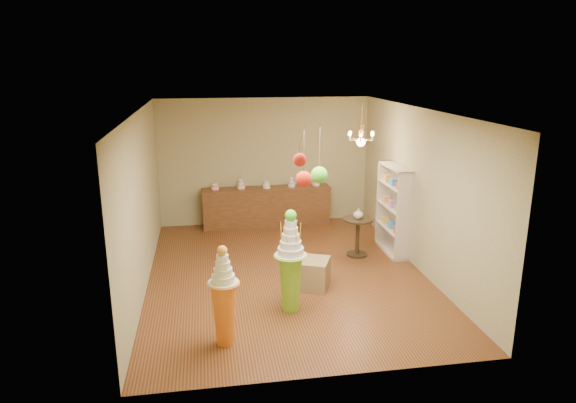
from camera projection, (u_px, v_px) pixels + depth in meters
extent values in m
plane|color=#583118|center=(286.00, 274.00, 9.51)|extent=(6.50, 6.50, 0.00)
plane|color=white|center=(286.00, 111.00, 8.72)|extent=(6.50, 6.50, 0.00)
cube|color=tan|center=(265.00, 162.00, 12.21)|extent=(5.00, 0.04, 3.00)
cube|color=tan|center=(330.00, 265.00, 6.02)|extent=(5.00, 0.04, 3.00)
cube|color=tan|center=(142.00, 202.00, 8.72)|extent=(0.04, 6.50, 3.00)
cube|color=tan|center=(419.00, 190.00, 9.51)|extent=(0.04, 6.50, 3.00)
cone|color=#74B528|center=(291.00, 283.00, 8.02)|extent=(0.45, 0.45, 0.91)
cylinder|color=silver|center=(291.00, 255.00, 7.90)|extent=(0.61, 0.61, 0.03)
cylinder|color=silver|center=(291.00, 251.00, 7.88)|extent=(0.49, 0.49, 0.11)
cylinder|color=silver|center=(291.00, 244.00, 7.85)|extent=(0.40, 0.40, 0.11)
cylinder|color=silver|center=(291.00, 237.00, 7.82)|extent=(0.33, 0.33, 0.11)
cylinder|color=silver|center=(291.00, 231.00, 7.79)|extent=(0.27, 0.27, 0.11)
cylinder|color=silver|center=(291.00, 224.00, 7.76)|extent=(0.22, 0.22, 0.11)
sphere|color=green|center=(291.00, 216.00, 7.73)|extent=(0.18, 0.18, 0.18)
cone|color=orange|center=(224.00, 314.00, 7.07)|extent=(0.37, 0.37, 0.90)
cylinder|color=silver|center=(223.00, 282.00, 6.94)|extent=(0.44, 0.44, 0.03)
cylinder|color=silver|center=(223.00, 278.00, 6.93)|extent=(0.33, 0.33, 0.10)
cylinder|color=silver|center=(223.00, 272.00, 6.90)|extent=(0.27, 0.27, 0.10)
cylinder|color=silver|center=(223.00, 265.00, 6.88)|extent=(0.21, 0.21, 0.10)
cylinder|color=silver|center=(222.00, 258.00, 6.85)|extent=(0.17, 0.17, 0.10)
sphere|color=gold|center=(222.00, 251.00, 6.82)|extent=(0.14, 0.14, 0.14)
cube|color=olive|center=(312.00, 273.00, 8.90)|extent=(0.73, 0.73, 0.51)
cube|color=brown|center=(267.00, 207.00, 12.22)|extent=(3.00, 0.50, 0.90)
cube|color=brown|center=(266.00, 189.00, 12.10)|extent=(3.04, 0.54, 0.03)
cylinder|color=silver|center=(215.00, 187.00, 11.89)|extent=(0.18, 0.18, 0.16)
cylinder|color=silver|center=(241.00, 184.00, 11.97)|extent=(0.18, 0.18, 0.24)
cylinder|color=silver|center=(266.00, 185.00, 12.07)|extent=(0.18, 0.18, 0.16)
cylinder|color=silver|center=(291.00, 182.00, 12.16)|extent=(0.18, 0.18, 0.24)
cylinder|color=silver|center=(316.00, 183.00, 12.26)|extent=(0.18, 0.18, 0.16)
cube|color=beige|center=(400.00, 209.00, 10.42)|extent=(0.04, 1.20, 1.80)
cube|color=beige|center=(392.00, 228.00, 10.51)|extent=(0.30, 1.14, 0.03)
cube|color=beige|center=(393.00, 207.00, 10.39)|extent=(0.30, 1.14, 0.03)
cube|color=beige|center=(394.00, 186.00, 10.27)|extent=(0.30, 1.14, 0.03)
cylinder|color=black|center=(357.00, 254.00, 10.42)|extent=(0.54, 0.54, 0.04)
cylinder|color=black|center=(357.00, 237.00, 10.33)|extent=(0.11, 0.11, 0.76)
cylinder|color=black|center=(358.00, 219.00, 10.23)|extent=(0.81, 0.81, 0.04)
imported|color=beige|center=(358.00, 214.00, 10.19)|extent=(0.25, 0.25, 0.20)
cylinder|color=#463E32|center=(304.00, 153.00, 6.78)|extent=(0.01, 0.01, 0.71)
sphere|color=red|center=(304.00, 179.00, 6.87)|extent=(0.22, 0.22, 0.22)
cylinder|color=#463E32|center=(320.00, 149.00, 7.05)|extent=(0.01, 0.01, 0.72)
sphere|color=green|center=(319.00, 175.00, 7.15)|extent=(0.23, 0.23, 0.23)
cylinder|color=#463E32|center=(300.00, 145.00, 6.38)|extent=(0.01, 0.01, 0.38)
sphere|color=red|center=(300.00, 160.00, 6.43)|extent=(0.17, 0.17, 0.17)
cylinder|color=#F2AF55|center=(362.00, 117.00, 10.11)|extent=(0.02, 0.02, 0.50)
cylinder|color=#F2AF55|center=(361.00, 132.00, 10.19)|extent=(0.10, 0.10, 0.30)
sphere|color=#FFC98C|center=(361.00, 142.00, 10.25)|extent=(0.18, 0.18, 0.18)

